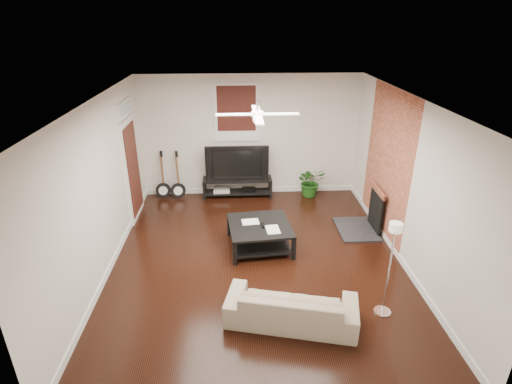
# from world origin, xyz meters

# --- Properties ---
(room) EXTENTS (5.01, 6.01, 2.81)m
(room) POSITION_xyz_m (0.00, 0.00, 1.40)
(room) COLOR black
(room) RESTS_ON ground
(brick_accent) EXTENTS (0.02, 2.20, 2.80)m
(brick_accent) POSITION_xyz_m (2.49, 1.00, 1.40)
(brick_accent) COLOR #A15034
(brick_accent) RESTS_ON floor
(fireplace) EXTENTS (0.80, 1.10, 0.92)m
(fireplace) POSITION_xyz_m (2.20, 1.00, 0.46)
(fireplace) COLOR black
(fireplace) RESTS_ON floor
(window_back) EXTENTS (1.00, 0.06, 1.30)m
(window_back) POSITION_xyz_m (-0.30, 2.97, 1.95)
(window_back) COLOR black
(window_back) RESTS_ON wall_back
(door_left) EXTENTS (0.08, 1.00, 2.50)m
(door_left) POSITION_xyz_m (-2.46, 1.90, 1.25)
(door_left) COLOR white
(door_left) RESTS_ON wall_left
(tv_stand) EXTENTS (1.61, 0.43, 0.45)m
(tv_stand) POSITION_xyz_m (-0.31, 2.78, 0.22)
(tv_stand) COLOR black
(tv_stand) RESTS_ON floor
(tv) EXTENTS (1.44, 0.19, 0.83)m
(tv) POSITION_xyz_m (-0.31, 2.80, 0.86)
(tv) COLOR black
(tv) RESTS_ON tv_stand
(coffee_table) EXTENTS (1.21, 1.21, 0.46)m
(coffee_table) POSITION_xyz_m (0.07, 0.49, 0.23)
(coffee_table) COLOR black
(coffee_table) RESTS_ON floor
(sofa) EXTENTS (1.93, 1.10, 0.53)m
(sofa) POSITION_xyz_m (0.39, -1.52, 0.26)
(sofa) COLOR beige
(sofa) RESTS_ON floor
(floor_lamp) EXTENTS (0.29, 0.29, 1.48)m
(floor_lamp) POSITION_xyz_m (1.74, -1.42, 0.74)
(floor_lamp) COLOR white
(floor_lamp) RESTS_ON floor
(potted_plant) EXTENTS (0.72, 0.64, 0.72)m
(potted_plant) POSITION_xyz_m (1.41, 2.71, 0.36)
(potted_plant) COLOR #1E5418
(potted_plant) RESTS_ON floor
(guitar_left) EXTENTS (0.38, 0.29, 1.13)m
(guitar_left) POSITION_xyz_m (-2.05, 2.75, 0.56)
(guitar_left) COLOR black
(guitar_left) RESTS_ON floor
(guitar_right) EXTENTS (0.40, 0.32, 1.13)m
(guitar_right) POSITION_xyz_m (-1.70, 2.72, 0.56)
(guitar_right) COLOR black
(guitar_right) RESTS_ON floor
(ceiling_fan) EXTENTS (1.24, 1.24, 0.32)m
(ceiling_fan) POSITION_xyz_m (0.00, 0.00, 2.60)
(ceiling_fan) COLOR white
(ceiling_fan) RESTS_ON ceiling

